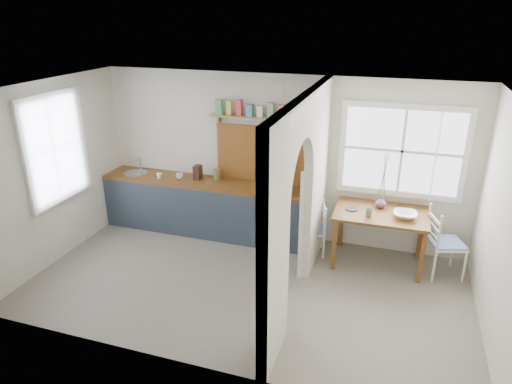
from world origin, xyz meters
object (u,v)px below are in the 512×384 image
(chair_right, at_px, (446,242))
(vase, at_px, (381,202))
(chair_left, at_px, (312,229))
(kettle, at_px, (281,184))
(dining_table, at_px, (379,238))

(chair_right, xyz_separation_m, vase, (-0.93, 0.19, 0.40))
(chair_left, bearing_deg, kettle, -116.33)
(dining_table, bearing_deg, chair_right, -2.37)
(chair_left, height_order, vase, vase)
(chair_left, distance_m, chair_right, 1.87)
(vase, bearing_deg, dining_table, -80.00)
(dining_table, height_order, chair_left, chair_left)
(chair_left, relative_size, kettle, 3.22)
(chair_left, relative_size, chair_right, 0.83)
(dining_table, height_order, vase, vase)
(kettle, bearing_deg, chair_right, 19.17)
(dining_table, distance_m, chair_right, 0.90)
(dining_table, xyz_separation_m, vase, (-0.03, 0.16, 0.49))
(dining_table, xyz_separation_m, kettle, (-1.49, 0.08, 0.62))
(dining_table, distance_m, chair_left, 0.97)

